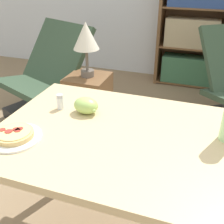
{
  "coord_description": "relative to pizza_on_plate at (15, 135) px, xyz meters",
  "views": [
    {
      "loc": [
        0.35,
        -1.05,
        1.4
      ],
      "look_at": [
        -0.01,
        -0.02,
        0.8
      ],
      "focal_mm": 45.0,
      "sensor_mm": 36.0,
      "label": 1
    }
  ],
  "objects": [
    {
      "name": "dining_table",
      "position": [
        0.38,
        0.18,
        -0.13
      ],
      "size": [
        1.05,
        0.79,
        0.74
      ],
      "color": "#D1B27F",
      "rests_on": "ground_plane"
    },
    {
      "name": "side_table",
      "position": [
        -0.22,
        1.24,
        -0.49
      ],
      "size": [
        0.34,
        0.34,
        0.54
      ],
      "color": "brown",
      "rests_on": "ground_plane"
    },
    {
      "name": "pizza_on_plate",
      "position": [
        0.0,
        0.0,
        0.0
      ],
      "size": [
        0.22,
        0.22,
        0.04
      ],
      "color": "white",
      "rests_on": "dining_table"
    },
    {
      "name": "bookshelf",
      "position": [
        0.48,
        2.7,
        -0.1
      ],
      "size": [
        0.78,
        0.32,
        1.39
      ],
      "color": "brown",
      "rests_on": "ground_plane"
    },
    {
      "name": "lounge_chair_near",
      "position": [
        -0.73,
        1.36,
        -0.47
      ],
      "size": [
        0.89,
        0.96,
        0.88
      ],
      "rotation": [
        0.0,
        0.0,
        -0.39
      ],
      "color": "black",
      "rests_on": "ground_plane"
    },
    {
      "name": "salt_shaker",
      "position": [
        0.05,
        0.3,
        0.02
      ],
      "size": [
        0.03,
        0.03,
        0.08
      ],
      "color": "white",
      "rests_on": "dining_table"
    },
    {
      "name": "table_lamp",
      "position": [
        -0.22,
        1.24,
        0.09
      ],
      "size": [
        0.21,
        0.21,
        0.44
      ],
      "color": "#665B51",
      "rests_on": "side_table"
    },
    {
      "name": "grape_bunch",
      "position": [
        0.19,
        0.3,
        0.02
      ],
      "size": [
        0.12,
        0.09,
        0.08
      ],
      "color": "#A8CC66",
      "rests_on": "dining_table"
    }
  ]
}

